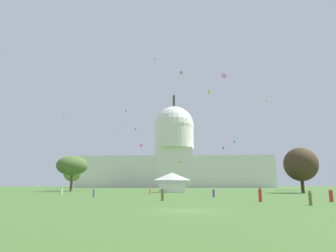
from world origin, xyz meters
TOP-DOWN VIEW (x-y plane):
  - ground_plane at (0.00, 0.00)m, footprint 800.00×800.00m
  - capitol_building at (-5.40, 196.33)m, footprint 144.05×30.45m
  - event_tent at (-2.87, 57.57)m, footprint 7.60×6.80m
  - tree_west_near at (-42.83, 89.53)m, footprint 8.78×8.32m
  - tree_east_mid at (30.86, 53.32)m, footprint 10.35×10.66m
  - tree_west_mid at (-34.61, 66.78)m, footprint 12.71×12.32m
  - tree_east_far at (47.38, 95.48)m, footprint 9.07×8.87m
  - person_white_deep_crowd at (-25.34, 36.92)m, footprint 0.57×0.57m
  - person_purple_mid_left at (5.19, 26.50)m, footprint 0.49×0.49m
  - person_olive_mid_right at (12.88, 6.60)m, footprint 0.48×0.48m
  - person_olive_back_center at (-2.80, 14.90)m, footprint 0.56×0.56m
  - person_orange_aisle_center at (-7.22, 41.35)m, footprint 0.39×0.39m
  - person_grey_lawn_far_left at (-15.35, 26.28)m, footprint 0.59×0.59m
  - person_red_edge_east at (9.51, 13.02)m, footprint 0.52×0.52m
  - person_red_back_right at (18.13, 13.03)m, footprint 0.55×0.55m
  - kite_yellow_mid at (-29.25, 116.62)m, footprint 1.55×1.55m
  - kite_turquoise_mid at (28.72, 133.58)m, footprint 1.00×1.02m
  - kite_black_high at (-34.67, 152.81)m, footprint 0.77×0.52m
  - kite_pink_high at (13.44, 63.04)m, footprint 1.42×1.48m
  - kite_gold_high at (-39.68, 170.97)m, footprint 0.94×0.96m
  - kite_violet_mid at (20.05, 116.25)m, footprint 1.01×0.67m
  - kite_magenta_low at (-15.79, 88.66)m, footprint 0.96×0.95m
  - kite_red_high at (-12.12, 99.13)m, footprint 0.79×1.64m
  - kite_orange_low at (-0.53, 115.18)m, footprint 1.10×1.13m
  - kite_blue_mid at (-39.14, 67.51)m, footprint 0.87×1.30m
  - kite_cyan_mid at (-27.31, 95.12)m, footprint 1.48×1.32m
  - kite_lime_mid at (32.78, 85.16)m, footprint 0.60×0.60m
  - kite_green_high at (0.05, 59.69)m, footprint 0.94×0.97m
  - kite_yellow_mid_b at (7.23, 49.99)m, footprint 0.65×1.05m
  - kite_turquoise_high at (-30.98, 169.60)m, footprint 1.30×1.27m

SIDE VIEW (x-z plane):
  - ground_plane at x=0.00m, z-range 0.00..0.00m
  - person_white_deep_crowd at x=-25.34m, z-range -0.08..1.40m
  - person_purple_mid_left at x=5.19m, z-range -0.06..1.44m
  - person_olive_mid_right at x=12.88m, z-range -0.06..1.46m
  - person_grey_lawn_far_left at x=-15.35m, z-range -0.07..1.50m
  - person_red_back_right at x=18.13m, z-range -0.08..1.55m
  - person_orange_aisle_center at x=-7.22m, z-range -0.04..1.52m
  - person_olive_back_center at x=-2.80m, z-range -0.07..1.65m
  - person_red_edge_east at x=9.51m, z-range -0.08..1.69m
  - event_tent at x=-2.87m, z-range 0.05..5.45m
  - tree_east_mid at x=30.86m, z-range 1.47..13.12m
  - tree_west_near at x=-42.83m, z-range 1.64..13.41m
  - tree_west_mid at x=-34.61m, z-range 2.47..13.57m
  - tree_east_far at x=47.38m, z-range 2.52..16.71m
  - kite_orange_low at x=-0.53m, z-range 11.05..14.38m
  - kite_magenta_low at x=-15.79m, z-range 16.09..18.30m
  - kite_violet_mid at x=20.05m, z-range 18.89..20.10m
  - capitol_building at x=-5.40m, z-range -12.60..58.40m
  - kite_blue_mid at x=-39.14m, z-range 23.13..23.40m
  - kite_yellow_mid at x=-29.25m, z-range 22.30..25.33m
  - kite_cyan_mid at x=-27.31m, z-range 24.74..24.97m
  - kite_turquoise_mid at x=28.72m, z-range 23.32..26.42m
  - kite_yellow_mid_b at x=7.23m, z-range 24.71..27.36m
  - kite_lime_mid at x=32.78m, z-range 33.38..34.12m
  - kite_green_high at x=0.05m, z-range 35.20..36.15m
  - kite_pink_high at x=13.44m, z-range 34.91..36.53m
  - kite_turquoise_high at x=-30.98m, z-range 37.04..41.57m
  - kite_gold_high at x=-39.68m, z-range 45.03..45.73m
  - kite_black_high at x=-34.67m, z-range 46.52..48.85m
  - kite_red_high at x=-12.12m, z-range 56.39..58.69m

